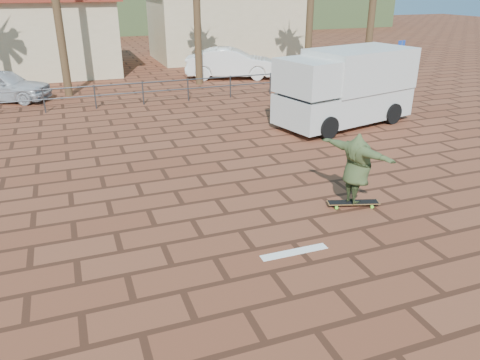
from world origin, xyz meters
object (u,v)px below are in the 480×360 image
skateboarder (357,169)px  car_white (231,63)px  car_silver (2,85)px  campervan (346,86)px  longboard (353,203)px

skateboarder → car_white: skateboarder is taller
car_white → car_silver: bearing=117.8°
campervan → car_white: (-0.92, 10.10, -0.61)m
car_silver → skateboarder: bearing=-124.2°
skateboarder → car_white: 16.57m
campervan → car_silver: 14.93m
campervan → car_white: campervan is taller
skateboarder → car_silver: bearing=13.9°
skateboarder → car_silver: size_ratio=0.50×
longboard → car_silver: bearing=137.9°
longboard → campervan: size_ratio=0.22×
skateboarder → longboard: bearing=69.8°
longboard → car_silver: car_silver is taller
car_silver → car_white: 11.48m
longboard → campervan: 7.34m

